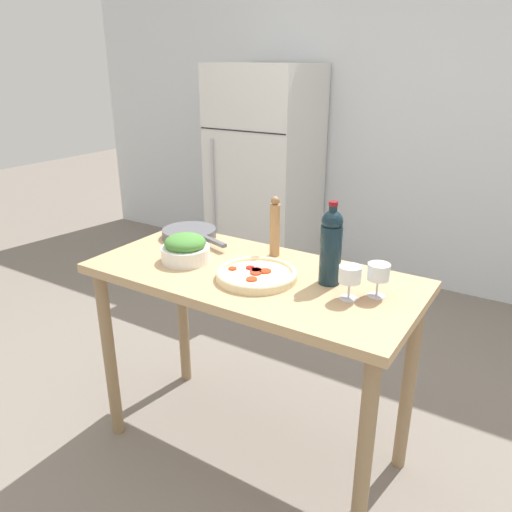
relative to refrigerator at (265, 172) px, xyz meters
The scene contains 11 objects.
ground_plane 2.34m from the refrigerator, 60.22° to the right, with size 14.00×14.00×0.00m, color slate.
wall_back 1.24m from the refrigerator, 19.83° to the left, with size 6.40×0.06×2.60m.
refrigerator is the anchor object (origin of this frame).
prep_counter 2.19m from the refrigerator, 60.22° to the right, with size 1.34×0.64×0.89m.
wine_bottle 2.31m from the refrigerator, 52.69° to the right, with size 0.08×0.08×0.32m.
wine_glass_near 2.44m from the refrigerator, 51.79° to the right, with size 0.08×0.08×0.13m.
wine_glass_far 2.44m from the refrigerator, 49.28° to the right, with size 0.08×0.08×0.13m.
pepper_mill 2.00m from the refrigerator, 57.64° to the right, with size 0.04×0.04×0.27m.
salad_bowl 2.10m from the refrigerator, 68.07° to the right, with size 0.21×0.21×0.12m.
homemade_pizza 2.25m from the refrigerator, 59.67° to the right, with size 0.32×0.32×0.04m.
cast_iron_skillet 1.80m from the refrigerator, 70.49° to the right, with size 0.40×0.26×0.04m.
Camera 1 is at (1.00, -1.55, 1.68)m, focal length 35.00 mm.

